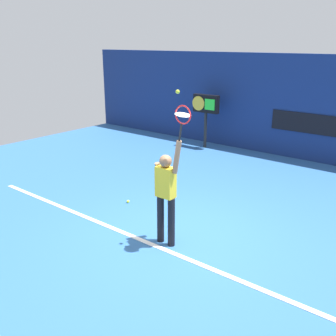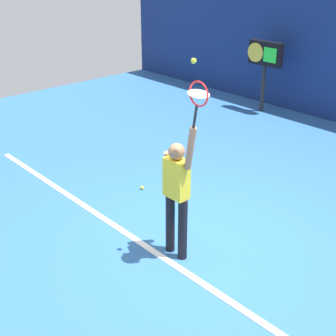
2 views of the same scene
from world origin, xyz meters
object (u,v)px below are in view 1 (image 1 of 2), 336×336
(scoreboard_clock, at_px, (206,106))
(tennis_racket, at_px, (183,117))
(tennis_ball, at_px, (178,92))
(tennis_player, at_px, (166,192))
(spare_ball, at_px, (128,201))

(scoreboard_clock, bearing_deg, tennis_racket, -59.69)
(tennis_racket, height_order, scoreboard_clock, tennis_racket)
(tennis_racket, xyz_separation_m, tennis_ball, (-0.17, 0.08, 0.38))
(tennis_racket, distance_m, scoreboard_clock, 7.14)
(tennis_ball, bearing_deg, scoreboard_clock, 119.45)
(tennis_player, bearing_deg, tennis_racket, -0.69)
(tennis_player, xyz_separation_m, spare_ball, (-1.86, 0.90, -0.98))
(tennis_racket, distance_m, tennis_ball, 0.42)
(tennis_player, height_order, spare_ball, tennis_player)
(scoreboard_clock, bearing_deg, tennis_player, -62.19)
(tennis_player, height_order, scoreboard_clock, tennis_player)
(scoreboard_clock, height_order, spare_ball, scoreboard_clock)
(spare_ball, bearing_deg, tennis_ball, -21.97)
(tennis_player, bearing_deg, tennis_ball, 23.81)
(tennis_ball, bearing_deg, tennis_racket, -26.42)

